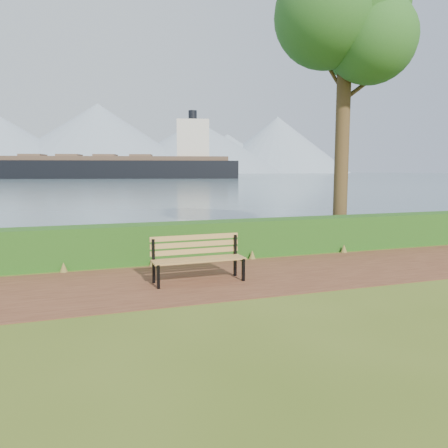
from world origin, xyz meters
name	(u,v)px	position (x,y,z in m)	size (l,w,h in m)	color
ground	(220,282)	(0.00, 0.00, 0.00)	(140.00, 140.00, 0.00)	#425919
path	(216,279)	(0.00, 0.30, 0.01)	(40.00, 3.40, 0.01)	#4F281B
hedge	(190,241)	(0.00, 2.60, 0.50)	(32.00, 0.85, 1.00)	#194313
water	(79,175)	(0.00, 260.00, 0.01)	(700.00, 510.00, 0.00)	#445F6D
mountains	(64,142)	(-9.17, 406.05, 27.70)	(585.00, 190.00, 70.00)	#7A8CA3
bench	(197,255)	(-0.44, 0.23, 0.57)	(2.00, 0.62, 1.00)	black
tree	(346,14)	(5.41, 3.66, 7.26)	(4.94, 4.06, 9.76)	#3D2919
cargo_ship	(123,167)	(11.72, 128.87, 3.40)	(75.77, 29.83, 22.82)	black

